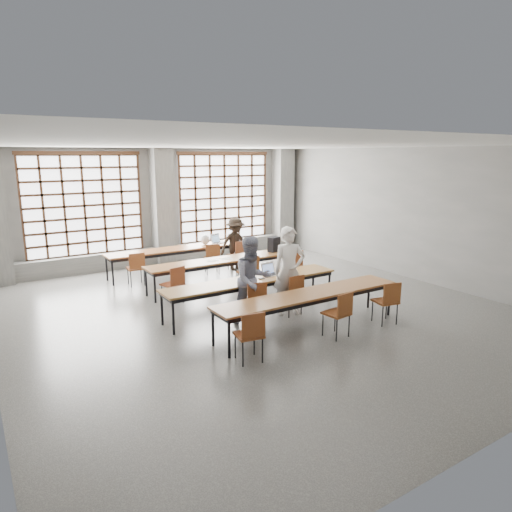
{
  "coord_description": "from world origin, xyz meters",
  "views": [
    {
      "loc": [
        -5.07,
        -8.0,
        3.32
      ],
      "look_at": [
        0.29,
        0.4,
        1.09
      ],
      "focal_mm": 32.0,
      "sensor_mm": 36.0,
      "label": 1
    }
  ],
  "objects_px": {
    "student_female": "(253,280)",
    "student_back": "(235,244)",
    "phone": "(262,278)",
    "backpack": "(274,244)",
    "chair_mid_right": "(294,263)",
    "student_male": "(289,271)",
    "desk_row_b": "(223,262)",
    "green_box": "(248,276)",
    "mouse": "(289,272)",
    "plastic_bag": "(205,240)",
    "chair_back_mid": "(212,256)",
    "chair_near_right": "(388,298)",
    "desk_row_c": "(252,282)",
    "red_pouch": "(249,332)",
    "desk_row_d": "(309,296)",
    "chair_front_right": "(293,291)",
    "chair_near_left": "(251,332)",
    "chair_back_left": "(136,266)",
    "desk_row_a": "(178,250)",
    "laptop_back": "(217,241)",
    "chair_near_mid": "(340,310)",
    "chair_mid_centre": "(250,269)",
    "laptop_front": "(270,272)",
    "chair_mid_left": "(174,281)",
    "chair_front_left": "(255,298)",
    "chair_back_right": "(238,252)"
  },
  "relations": [
    {
      "from": "laptop_back",
      "to": "chair_near_mid",
      "type": "bearing_deg",
      "value": -96.51
    },
    {
      "from": "chair_front_left",
      "to": "chair_near_right",
      "type": "height_order",
      "value": "same"
    },
    {
      "from": "phone",
      "to": "chair_near_mid",
      "type": "bearing_deg",
      "value": -78.08
    },
    {
      "from": "backpack",
      "to": "chair_near_left",
      "type": "bearing_deg",
      "value": -146.94
    },
    {
      "from": "desk_row_c",
      "to": "red_pouch",
      "type": "bearing_deg",
      "value": -123.45
    },
    {
      "from": "student_back",
      "to": "chair_back_left",
      "type": "bearing_deg",
      "value": -177.82
    },
    {
      "from": "chair_back_right",
      "to": "red_pouch",
      "type": "distance_m",
      "value": 6.01
    },
    {
      "from": "desk_row_a",
      "to": "chair_front_left",
      "type": "distance_m",
      "value": 4.54
    },
    {
      "from": "phone",
      "to": "backpack",
      "type": "distance_m",
      "value": 2.81
    },
    {
      "from": "chair_mid_centre",
      "to": "plastic_bag",
      "type": "distance_m",
      "value": 2.61
    },
    {
      "from": "laptop_front",
      "to": "red_pouch",
      "type": "height_order",
      "value": "laptop_front"
    },
    {
      "from": "green_box",
      "to": "student_female",
      "type": "bearing_deg",
      "value": -113.32
    },
    {
      "from": "desk_row_c",
      "to": "chair_back_left",
      "type": "xyz_separation_m",
      "value": [
        -1.45,
        3.28,
        -0.13
      ]
    },
    {
      "from": "chair_mid_centre",
      "to": "green_box",
      "type": "height_order",
      "value": "chair_mid_centre"
    },
    {
      "from": "desk_row_a",
      "to": "chair_back_right",
      "type": "relative_size",
      "value": 4.55
    },
    {
      "from": "chair_back_mid",
      "to": "chair_front_left",
      "type": "height_order",
      "value": "same"
    },
    {
      "from": "desk_row_c",
      "to": "chair_near_mid",
      "type": "xyz_separation_m",
      "value": [
        0.6,
        -2.07,
        -0.13
      ]
    },
    {
      "from": "chair_back_left",
      "to": "green_box",
      "type": "distance_m",
      "value": 3.5
    },
    {
      "from": "chair_near_mid",
      "to": "green_box",
      "type": "distance_m",
      "value": 2.25
    },
    {
      "from": "chair_near_left",
      "to": "chair_near_mid",
      "type": "relative_size",
      "value": 1.0
    },
    {
      "from": "chair_near_left",
      "to": "mouse",
      "type": "height_order",
      "value": "chair_near_left"
    },
    {
      "from": "chair_back_mid",
      "to": "chair_near_left",
      "type": "bearing_deg",
      "value": -111.09
    },
    {
      "from": "chair_front_right",
      "to": "plastic_bag",
      "type": "xyz_separation_m",
      "value": [
        0.26,
        4.58,
        0.34
      ]
    },
    {
      "from": "chair_back_left",
      "to": "desk_row_d",
      "type": "bearing_deg",
      "value": -68.75
    },
    {
      "from": "chair_front_left",
      "to": "plastic_bag",
      "type": "xyz_separation_m",
      "value": [
        1.18,
        4.58,
        0.34
      ]
    },
    {
      "from": "mouse",
      "to": "plastic_bag",
      "type": "distance_m",
      "value": 3.98
    },
    {
      "from": "chair_mid_right",
      "to": "student_male",
      "type": "bearing_deg",
      "value": -129.82
    },
    {
      "from": "desk_row_b",
      "to": "laptop_front",
      "type": "distance_m",
      "value": 1.9
    },
    {
      "from": "chair_back_right",
      "to": "student_female",
      "type": "relative_size",
      "value": 0.5
    },
    {
      "from": "student_female",
      "to": "desk_row_a",
      "type": "bearing_deg",
      "value": 90.22
    },
    {
      "from": "chair_back_left",
      "to": "student_female",
      "type": "height_order",
      "value": "student_female"
    },
    {
      "from": "chair_back_mid",
      "to": "red_pouch",
      "type": "xyz_separation_m",
      "value": [
        -2.05,
        -5.27,
        -0.04
      ]
    },
    {
      "from": "desk_row_d",
      "to": "chair_front_right",
      "type": "height_order",
      "value": "chair_front_right"
    },
    {
      "from": "chair_back_left",
      "to": "green_box",
      "type": "height_order",
      "value": "chair_back_left"
    },
    {
      "from": "student_female",
      "to": "student_back",
      "type": "height_order",
      "value": "student_female"
    },
    {
      "from": "desk_row_a",
      "to": "desk_row_d",
      "type": "height_order",
      "value": "same"
    },
    {
      "from": "student_female",
      "to": "laptop_front",
      "type": "relative_size",
      "value": 4.32
    },
    {
      "from": "laptop_front",
      "to": "chair_near_mid",
      "type": "bearing_deg",
      "value": -88.55
    },
    {
      "from": "desk_row_b",
      "to": "desk_row_d",
      "type": "distance_m",
      "value": 3.43
    },
    {
      "from": "desk_row_b",
      "to": "green_box",
      "type": "xyz_separation_m",
      "value": [
        -0.43,
        -1.92,
        0.11
      ]
    },
    {
      "from": "student_male",
      "to": "laptop_front",
      "type": "relative_size",
      "value": 4.61
    },
    {
      "from": "desk_row_d",
      "to": "chair_front_right",
      "type": "relative_size",
      "value": 4.55
    },
    {
      "from": "desk_row_a",
      "to": "chair_mid_right",
      "type": "distance_m",
      "value": 3.36
    },
    {
      "from": "laptop_back",
      "to": "desk_row_c",
      "type": "bearing_deg",
      "value": -107.81
    },
    {
      "from": "chair_back_mid",
      "to": "chair_near_right",
      "type": "height_order",
      "value": "same"
    },
    {
      "from": "desk_row_c",
      "to": "chair_mid_left",
      "type": "xyz_separation_m",
      "value": [
        -1.2,
        1.37,
        -0.13
      ]
    },
    {
      "from": "chair_mid_left",
      "to": "red_pouch",
      "type": "xyz_separation_m",
      "value": [
        -0.12,
        -3.36,
        -0.04
      ]
    },
    {
      "from": "phone",
      "to": "desk_row_c",
      "type": "bearing_deg",
      "value": 150.95
    },
    {
      "from": "chair_back_left",
      "to": "backpack",
      "type": "bearing_deg",
      "value": -19.75
    },
    {
      "from": "desk_row_c",
      "to": "laptop_front",
      "type": "height_order",
      "value": "laptop_front"
    }
  ]
}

